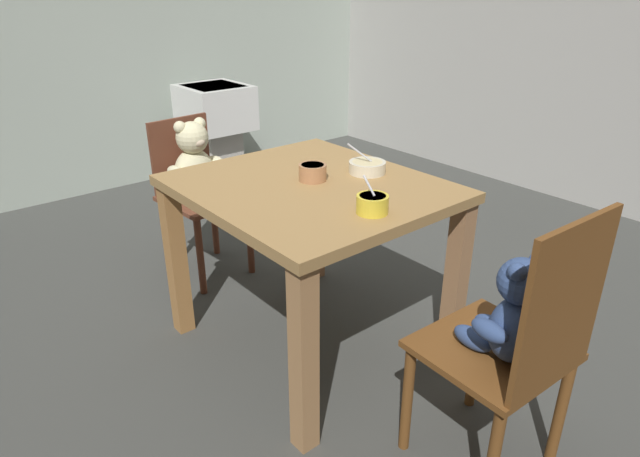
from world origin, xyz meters
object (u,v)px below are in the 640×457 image
object	(u,v)px
dining_table	(310,214)
teddy_chair_near_left	(196,174)
teddy_chair_near_right	(513,331)
porridge_bowl_yellow_near_right	(372,204)
porridge_bowl_terracotta_center	(313,172)
sink_basin	(216,121)
porridge_bowl_cream_far_center	(367,167)

from	to	relation	value
dining_table	teddy_chair_near_left	size ratio (longest dim) A/B	1.19
teddy_chair_near_left	teddy_chair_near_right	size ratio (longest dim) A/B	0.90
teddy_chair_near_right	porridge_bowl_yellow_near_right	size ratio (longest dim) A/B	7.85
porridge_bowl_yellow_near_right	porridge_bowl_terracotta_center	bearing A→B (deg)	171.89
dining_table	porridge_bowl_terracotta_center	distance (m)	0.17
porridge_bowl_terracotta_center	sink_basin	distance (m)	2.16
teddy_chair_near_left	porridge_bowl_cream_far_center	world-z (taller)	porridge_bowl_cream_far_center
dining_table	porridge_bowl_yellow_near_right	world-z (taller)	porridge_bowl_yellow_near_right
porridge_bowl_terracotta_center	porridge_bowl_cream_far_center	world-z (taller)	porridge_bowl_cream_far_center
teddy_chair_near_left	porridge_bowl_yellow_near_right	xyz separation A→B (m)	(1.27, 0.01, 0.22)
sink_basin	teddy_chair_near_left	bearing A→B (deg)	-33.96
dining_table	porridge_bowl_yellow_near_right	xyz separation A→B (m)	(0.37, -0.02, 0.16)
porridge_bowl_yellow_near_right	teddy_chair_near_right	bearing A→B (deg)	5.22
dining_table	porridge_bowl_cream_far_center	distance (m)	0.31
teddy_chair_near_right	sink_basin	world-z (taller)	teddy_chair_near_right
teddy_chair_near_left	sink_basin	distance (m)	1.38
teddy_chair_near_right	porridge_bowl_cream_far_center	world-z (taller)	teddy_chair_near_right
teddy_chair_near_right	dining_table	bearing A→B (deg)	4.42
teddy_chair_near_left	teddy_chair_near_right	bearing A→B (deg)	-3.37
porridge_bowl_cream_far_center	porridge_bowl_yellow_near_right	bearing A→B (deg)	-41.97
porridge_bowl_terracotta_center	sink_basin	world-z (taller)	porridge_bowl_terracotta_center
teddy_chair_near_right	sink_basin	size ratio (longest dim) A/B	1.21
teddy_chair_near_right	porridge_bowl_cream_far_center	distance (m)	0.93
teddy_chair_near_right	porridge_bowl_terracotta_center	size ratio (longest dim) A/B	8.43
porridge_bowl_terracotta_center	porridge_bowl_cream_far_center	size ratio (longest dim) A/B	0.73
teddy_chair_near_left	sink_basin	world-z (taller)	teddy_chair_near_left
teddy_chair_near_right	porridge_bowl_terracotta_center	world-z (taller)	teddy_chair_near_right
teddy_chair_near_left	teddy_chair_near_right	distance (m)	1.82
dining_table	porridge_bowl_cream_far_center	size ratio (longest dim) A/B	6.58
porridge_bowl_cream_far_center	teddy_chair_near_left	bearing A→B (deg)	-162.88
porridge_bowl_terracotta_center	teddy_chair_near_left	bearing A→B (deg)	-175.90
teddy_chair_near_right	sink_basin	xyz separation A→B (m)	(-2.96, 0.71, -0.03)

